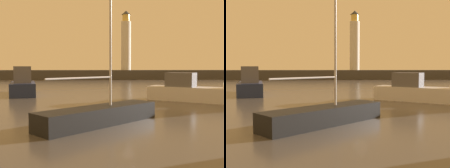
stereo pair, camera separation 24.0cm
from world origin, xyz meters
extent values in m
plane|color=#4C4742|center=(0.00, 32.22, 0.00)|extent=(220.00, 220.00, 0.00)
cube|color=#423F3D|center=(0.00, 64.44, 1.10)|extent=(84.44, 4.96, 2.20)
cylinder|color=silver|center=(4.36, 64.44, 8.00)|extent=(2.34, 2.34, 11.60)
cylinder|color=#F2CC59|center=(4.36, 64.44, 14.61)|extent=(1.75, 1.75, 1.62)
cone|color=#33383D|center=(4.36, 64.44, 15.89)|extent=(2.10, 2.10, 0.93)
cube|color=#1E284C|center=(-10.54, 27.39, 0.65)|extent=(3.93, 7.17, 1.30)
cone|color=#1E284C|center=(-11.50, 31.27, 0.71)|extent=(2.71, 2.61, 2.26)
cube|color=#595960|center=(-10.29, 26.38, 2.12)|extent=(2.13, 2.68, 1.63)
cube|color=silver|center=(4.74, 21.39, 0.59)|extent=(6.66, 5.47, 1.18)
cube|color=#595960|center=(4.23, 21.73, 1.78)|extent=(2.87, 2.72, 1.20)
cube|color=black|center=(-2.84, 12.23, 0.45)|extent=(6.20, 5.78, 0.89)
cylinder|color=#B7B7BC|center=(-2.32, 12.69, 4.89)|extent=(0.12, 0.12, 8.00)
cylinder|color=#B7B7BC|center=(-3.75, 11.42, 2.33)|extent=(2.90, 2.61, 0.09)
camera|label=1|loc=(-3.12, -1.20, 2.82)|focal=43.83mm
camera|label=2|loc=(-2.88, -1.21, 2.82)|focal=43.83mm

